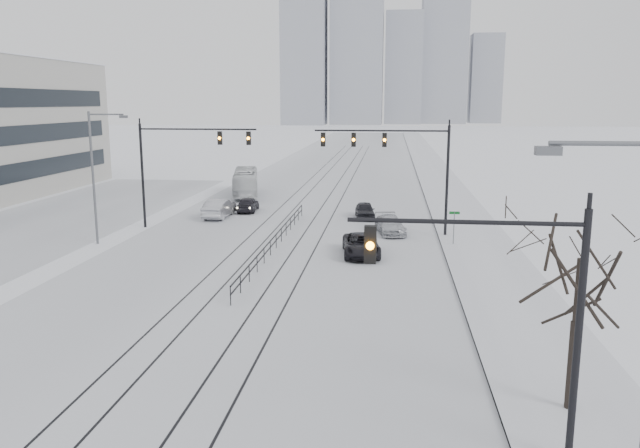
# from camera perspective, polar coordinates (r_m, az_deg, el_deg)

# --- Properties ---
(road) EXTENTS (22.00, 260.00, 0.02)m
(road) POSITION_cam_1_polar(r_m,az_deg,el_deg) (70.94, 0.38, 3.32)
(road) COLOR silver
(road) RESTS_ON ground
(sidewalk_east) EXTENTS (5.00, 260.00, 0.16)m
(sidewalk_east) POSITION_cam_1_polar(r_m,az_deg,el_deg) (70.79, 11.33, 3.15)
(sidewalk_east) COLOR silver
(sidewalk_east) RESTS_ON ground
(curb) EXTENTS (0.10, 260.00, 0.12)m
(curb) POSITION_cam_1_polar(r_m,az_deg,el_deg) (70.63, 9.35, 3.18)
(curb) COLOR gray
(curb) RESTS_ON ground
(parking_strip) EXTENTS (14.00, 60.00, 0.03)m
(parking_strip) POSITION_cam_1_polar(r_m,az_deg,el_deg) (53.50, -24.55, -0.24)
(parking_strip) COLOR silver
(parking_strip) RESTS_ON ground
(tram_rails) EXTENTS (5.30, 180.00, 0.01)m
(tram_rails) POSITION_cam_1_polar(r_m,az_deg,el_deg) (51.35, -2.00, 0.33)
(tram_rails) COLOR black
(tram_rails) RESTS_ON ground
(skyline) EXTENTS (96.00, 48.00, 72.00)m
(skyline) POSITION_cam_1_polar(r_m,az_deg,el_deg) (284.30, 6.21, 15.28)
(skyline) COLOR #989BA6
(skyline) RESTS_ON ground
(traffic_mast_near) EXTENTS (6.10, 0.37, 7.00)m
(traffic_mast_near) POSITION_cam_1_polar(r_m,az_deg,el_deg) (16.99, 17.51, -6.70)
(traffic_mast_near) COLOR black
(traffic_mast_near) RESTS_ON ground
(traffic_mast_ne) EXTENTS (9.60, 0.37, 8.00)m
(traffic_mast_ne) POSITION_cam_1_polar(r_m,az_deg,el_deg) (45.05, 7.36, 6.11)
(traffic_mast_ne) COLOR black
(traffic_mast_ne) RESTS_ON ground
(traffic_mast_nw) EXTENTS (9.10, 0.37, 8.00)m
(traffic_mast_nw) POSITION_cam_1_polar(r_m,az_deg,el_deg) (48.76, -12.76, 6.08)
(traffic_mast_nw) COLOR black
(traffic_mast_nw) RESTS_ON ground
(street_light_west) EXTENTS (2.73, 0.25, 9.00)m
(street_light_west) POSITION_cam_1_polar(r_m,az_deg,el_deg) (44.70, -19.74, 4.81)
(street_light_west) COLOR #595B60
(street_light_west) RESTS_ON ground
(bare_tree) EXTENTS (4.40, 4.40, 6.10)m
(bare_tree) POSITION_cam_1_polar(r_m,az_deg,el_deg) (20.38, 22.60, -4.31)
(bare_tree) COLOR black
(bare_tree) RESTS_ON ground
(median_fence) EXTENTS (0.06, 24.00, 1.00)m
(median_fence) POSITION_cam_1_polar(r_m,az_deg,el_deg) (41.59, -4.03, -1.54)
(median_fence) COLOR black
(median_fence) RESTS_ON ground
(street_sign) EXTENTS (0.70, 0.06, 2.40)m
(street_sign) POSITION_cam_1_polar(r_m,az_deg,el_deg) (42.86, 12.16, 0.09)
(street_sign) COLOR #595B60
(street_sign) RESTS_ON ground
(sedan_sb_inner) EXTENTS (1.78, 3.99, 1.33)m
(sedan_sb_inner) POSITION_cam_1_polar(r_m,az_deg,el_deg) (55.78, -6.61, 1.80)
(sedan_sb_inner) COLOR black
(sedan_sb_inner) RESTS_ON ground
(sedan_sb_outer) EXTENTS (1.85, 4.83, 1.57)m
(sedan_sb_outer) POSITION_cam_1_polar(r_m,az_deg,el_deg) (53.22, -9.20, 1.41)
(sedan_sb_outer) COLOR #B3B4BB
(sedan_sb_outer) RESTS_ON ground
(sedan_nb_front) EXTENTS (2.77, 5.09, 1.35)m
(sedan_nb_front) POSITION_cam_1_polar(r_m,az_deg,el_deg) (39.61, 3.78, -1.95)
(sedan_nb_front) COLOR black
(sedan_nb_front) RESTS_ON ground
(sedan_nb_right) EXTENTS (2.65, 4.73, 1.29)m
(sedan_nb_right) POSITION_cam_1_polar(r_m,az_deg,el_deg) (46.44, 6.44, -0.10)
(sedan_nb_right) COLOR #B6B9BF
(sedan_nb_right) RESTS_ON ground
(sedan_nb_far) EXTENTS (1.93, 3.98, 1.31)m
(sedan_nb_far) POSITION_cam_1_polar(r_m,az_deg,el_deg) (52.45, 4.13, 1.24)
(sedan_nb_far) COLOR black
(sedan_nb_far) RESTS_ON ground
(box_truck) EXTENTS (4.32, 10.22, 2.77)m
(box_truck) POSITION_cam_1_polar(r_m,az_deg,el_deg) (65.30, -6.81, 3.79)
(box_truck) COLOR silver
(box_truck) RESTS_ON ground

